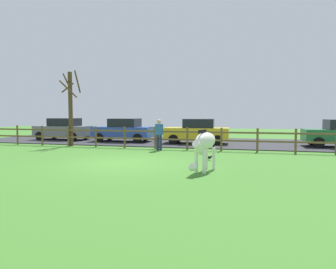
{
  "coord_description": "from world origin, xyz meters",
  "views": [
    {
      "loc": [
        4.76,
        -11.03,
        1.93
      ],
      "look_at": [
        1.6,
        0.96,
        1.09
      ],
      "focal_mm": 32.78,
      "sensor_mm": 36.0,
      "label": 1
    }
  ],
  "objects_px": {
    "zebra": "(204,144)",
    "parked_car_grey": "(63,129)",
    "parked_car_blue": "(123,130)",
    "parked_car_yellow": "(197,131)",
    "bare_tree": "(71,106)",
    "crow_on_grass": "(209,157)",
    "visitor_near_fence": "(159,133)"
  },
  "relations": [
    {
      "from": "bare_tree",
      "to": "parked_car_blue",
      "type": "bearing_deg",
      "value": 57.41
    },
    {
      "from": "visitor_near_fence",
      "to": "parked_car_blue",
      "type": "bearing_deg",
      "value": 132.99
    },
    {
      "from": "parked_car_yellow",
      "to": "visitor_near_fence",
      "type": "relative_size",
      "value": 2.5
    },
    {
      "from": "parked_car_blue",
      "to": "parked_car_yellow",
      "type": "xyz_separation_m",
      "value": [
        5.11,
        -0.15,
        0.0
      ]
    },
    {
      "from": "parked_car_blue",
      "to": "visitor_near_fence",
      "type": "relative_size",
      "value": 2.46
    },
    {
      "from": "bare_tree",
      "to": "visitor_near_fence",
      "type": "bearing_deg",
      "value": -8.32
    },
    {
      "from": "bare_tree",
      "to": "parked_car_yellow",
      "type": "xyz_separation_m",
      "value": [
        7.13,
        3.01,
        -1.53
      ]
    },
    {
      "from": "parked_car_blue",
      "to": "parked_car_yellow",
      "type": "distance_m",
      "value": 5.11
    },
    {
      "from": "zebra",
      "to": "parked_car_grey",
      "type": "height_order",
      "value": "parked_car_grey"
    },
    {
      "from": "parked_car_yellow",
      "to": "zebra",
      "type": "bearing_deg",
      "value": -79.16
    },
    {
      "from": "parked_car_yellow",
      "to": "bare_tree",
      "type": "bearing_deg",
      "value": -157.1
    },
    {
      "from": "bare_tree",
      "to": "parked_car_yellow",
      "type": "distance_m",
      "value": 7.89
    },
    {
      "from": "parked_car_blue",
      "to": "parked_car_yellow",
      "type": "height_order",
      "value": "same"
    },
    {
      "from": "zebra",
      "to": "parked_car_blue",
      "type": "xyz_separation_m",
      "value": [
        -6.86,
        9.25,
        -0.08
      ]
    },
    {
      "from": "crow_on_grass",
      "to": "parked_car_yellow",
      "type": "bearing_deg",
      "value": 103.66
    },
    {
      "from": "visitor_near_fence",
      "to": "parked_car_grey",
      "type": "bearing_deg",
      "value": 153.77
    },
    {
      "from": "zebra",
      "to": "parked_car_yellow",
      "type": "bearing_deg",
      "value": 100.84
    },
    {
      "from": "bare_tree",
      "to": "parked_car_grey",
      "type": "height_order",
      "value": "bare_tree"
    },
    {
      "from": "zebra",
      "to": "crow_on_grass",
      "type": "bearing_deg",
      "value": 93.17
    },
    {
      "from": "parked_car_blue",
      "to": "zebra",
      "type": "bearing_deg",
      "value": -53.47
    },
    {
      "from": "bare_tree",
      "to": "visitor_near_fence",
      "type": "xyz_separation_m",
      "value": [
        5.75,
        -0.84,
        -1.46
      ]
    },
    {
      "from": "parked_car_blue",
      "to": "parked_car_grey",
      "type": "distance_m",
      "value": 4.77
    },
    {
      "from": "crow_on_grass",
      "to": "parked_car_yellow",
      "type": "xyz_separation_m",
      "value": [
        -1.6,
        6.6,
        0.72
      ]
    },
    {
      "from": "bare_tree",
      "to": "parked_car_blue",
      "type": "relative_size",
      "value": 1.1
    },
    {
      "from": "crow_on_grass",
      "to": "visitor_near_fence",
      "type": "distance_m",
      "value": 4.14
    },
    {
      "from": "zebra",
      "to": "crow_on_grass",
      "type": "relative_size",
      "value": 8.79
    },
    {
      "from": "parked_car_grey",
      "to": "visitor_near_fence",
      "type": "xyz_separation_m",
      "value": [
        8.5,
        -4.19,
        0.06
      ]
    },
    {
      "from": "parked_car_grey",
      "to": "parked_car_yellow",
      "type": "bearing_deg",
      "value": -1.94
    },
    {
      "from": "parked_car_yellow",
      "to": "visitor_near_fence",
      "type": "height_order",
      "value": "visitor_near_fence"
    },
    {
      "from": "crow_on_grass",
      "to": "parked_car_grey",
      "type": "height_order",
      "value": "parked_car_grey"
    },
    {
      "from": "parked_car_yellow",
      "to": "parked_car_blue",
      "type": "bearing_deg",
      "value": 178.36
    },
    {
      "from": "zebra",
      "to": "parked_car_grey",
      "type": "distance_m",
      "value": 14.98
    }
  ]
}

